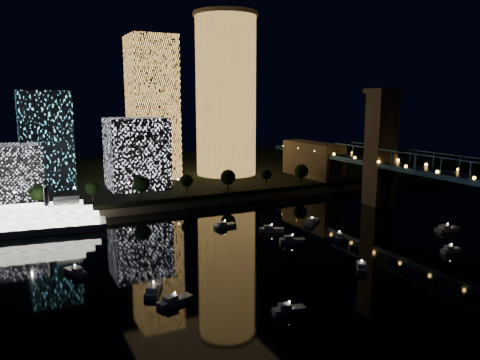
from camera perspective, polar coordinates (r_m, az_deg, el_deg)
The scene contains 11 objects.
ground at distance 137.20m, azimuth 10.57°, elevation -9.82°, with size 520.00×520.00×0.00m, color black.
far_bank at distance 277.49m, azimuth -9.65°, elevation 0.79°, with size 420.00×160.00×5.00m, color black.
seawall at distance 205.48m, azimuth -3.28°, elevation -2.57°, with size 420.00×6.00×3.00m, color #6B5E4C.
tower_cylindrical at distance 253.21m, azimuth -1.72°, elevation 10.29°, with size 34.00×34.00×84.78m.
tower_rectangular at distance 245.05m, azimuth -10.61°, elevation 8.59°, with size 22.56×22.56×71.78m, color #E7A44A.
midrise_blocks at distance 225.87m, azimuth -21.99°, elevation 3.25°, with size 109.87×46.83×44.34m.
truss_bridge at distance 181.18m, azimuth 26.67°, elevation -0.57°, with size 13.00×266.00×50.00m.
riverboat at distance 177.57m, azimuth -25.21°, elevation -4.61°, with size 56.20×18.60×16.63m.
motorboats at distance 143.76m, azimuth 5.87°, elevation -8.43°, with size 130.25×71.62×2.78m.
esplanade_trees at distance 201.21m, azimuth -10.43°, elevation -0.39°, with size 166.42×6.97×8.99m.
street_lamps at distance 204.90m, azimuth -13.41°, elevation -0.72°, with size 132.70×0.70×5.65m.
Camera 1 is at (-78.72, -102.50, 46.05)m, focal length 35.00 mm.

